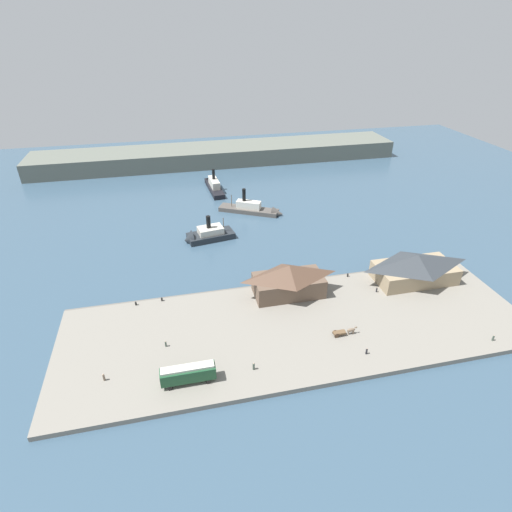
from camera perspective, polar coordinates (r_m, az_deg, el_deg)
ground_plane at (r=114.96m, az=2.62°, el=-3.25°), size 320.00×320.00×0.00m
quay_promenade at (r=97.87m, az=6.01°, el=-9.95°), size 110.00×36.00×1.20m
seawall_edge at (r=111.81m, az=3.10°, el=-4.04°), size 110.00×0.80×1.00m
ferry_shed_central_terminal at (r=104.96m, az=4.63°, el=-3.31°), size 18.21×9.41×8.63m
ferry_shed_east_terminal at (r=118.46m, az=21.50°, el=-1.50°), size 21.89×11.29×7.91m
street_tram at (r=83.91m, az=-9.52°, el=-15.92°), size 10.80×2.90×4.13m
horse_cart at (r=96.03m, az=12.27°, el=-10.34°), size 5.73×1.35×1.87m
pedestrian_walking_west at (r=93.38m, az=-12.57°, el=-11.96°), size 0.38×0.38×1.54m
pedestrian_near_east_shed at (r=106.81m, az=30.36°, el=-9.91°), size 0.39×0.39×1.56m
pedestrian_walking_east at (r=111.89m, az=16.59°, el=-4.57°), size 0.38×0.38×1.52m
pedestrian_near_cart at (r=92.67m, az=15.28°, el=-12.78°), size 0.39×0.39×1.59m
pedestrian_at_waters_edge at (r=89.61m, az=-20.59°, el=-15.67°), size 0.44×0.44×1.76m
pedestrian_standing_center at (r=86.33m, az=-0.33°, el=-15.24°), size 0.44×0.44×1.79m
mooring_post_center_west at (r=116.39m, az=12.76°, el=-2.63°), size 0.44×0.44×0.90m
mooring_post_east at (r=107.20m, az=-16.52°, el=-6.43°), size 0.44×0.44×0.90m
mooring_post_west at (r=106.99m, az=-13.08°, el=-5.95°), size 0.44×0.44×0.90m
ferry_outer_harbor at (r=177.52m, az=-6.01°, el=9.90°), size 5.99×24.02×10.36m
ferry_moored_west at (r=153.57m, az=-0.08°, el=6.56°), size 23.94×16.06×10.71m
ferry_approaching_west at (r=135.44m, az=-7.14°, el=2.90°), size 17.38×9.15×10.32m
far_headland at (r=212.23m, az=-5.29°, el=14.04°), size 180.00×24.00×8.00m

